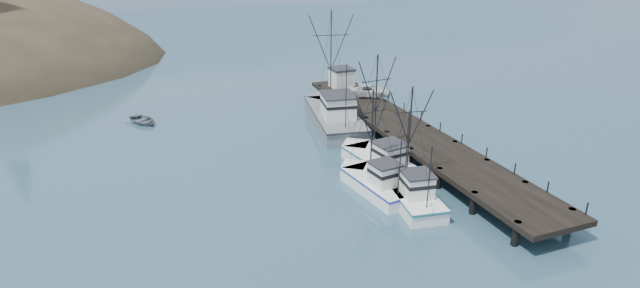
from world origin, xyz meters
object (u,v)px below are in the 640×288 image
object	(u,v)px
pier	(408,131)
work_vessel	(333,115)
trawler_mid	(375,183)
motorboat	(143,123)
pier_shed	(342,78)
trawler_near	(410,192)
trawler_far	(380,161)
pickup_truck	(369,91)

from	to	relation	value
pier	work_vessel	distance (m)	10.46
pier	trawler_mid	world-z (taller)	trawler_mid
trawler_mid	motorboat	xyz separation A→B (m)	(-18.55, 26.86, -0.82)
trawler_mid	pier_shed	distance (m)	27.79
trawler_near	pier_shed	world-z (taller)	trawler_near
pier	trawler_far	xyz separation A→B (m)	(-5.66, -4.33, -0.87)
trawler_near	motorboat	size ratio (longest dim) A/B	2.15
trawler_near	work_vessel	xyz separation A→B (m)	(1.38, 20.36, 0.41)
trawler_near	pickup_truck	size ratio (longest dim) A/B	1.82
pier_shed	pickup_truck	size ratio (longest dim) A/B	0.56
pickup_truck	trawler_near	bearing A→B (deg)	-173.46
trawler_far	work_vessel	xyz separation A→B (m)	(0.71, 13.53, 0.41)
pier_shed	motorboat	size ratio (longest dim) A/B	0.67
trawler_far	motorboat	distance (m)	31.07
trawler_near	trawler_mid	distance (m)	3.33
trawler_mid	work_vessel	xyz separation A→B (m)	(3.30, 17.64, 0.41)
pier	motorboat	xyz separation A→B (m)	(-26.80, 18.42, -1.69)
trawler_mid	pier_shed	size ratio (longest dim) A/B	3.01
pickup_truck	trawler_far	bearing A→B (deg)	-178.11
trawler_far	pier_shed	size ratio (longest dim) A/B	3.63
trawler_mid	work_vessel	bearing A→B (deg)	79.41
work_vessel	pickup_truck	distance (m)	7.49
trawler_mid	pickup_truck	xyz separation A→B (m)	(9.75, 21.12, 1.97)
trawler_mid	pier_shed	xyz separation A→B (m)	(8.18, 26.44, 2.60)
trawler_far	trawler_near	bearing A→B (deg)	-95.58
pier_shed	motorboat	distance (m)	26.95
pier	work_vessel	bearing A→B (deg)	118.27
trawler_near	pier_shed	bearing A→B (deg)	77.88
work_vessel	pier_shed	xyz separation A→B (m)	(4.88, 8.79, 2.19)
work_vessel	pier	bearing A→B (deg)	-61.73
trawler_mid	trawler_far	bearing A→B (deg)	57.78
work_vessel	motorboat	bearing A→B (deg)	157.13
trawler_far	pier	bearing A→B (deg)	37.38
pier	pier_shed	size ratio (longest dim) A/B	13.75
trawler_far	motorboat	xyz separation A→B (m)	(-21.14, 22.75, -0.82)
trawler_far	motorboat	world-z (taller)	trawler_far
work_vessel	pickup_truck	size ratio (longest dim) A/B	3.00
pier_shed	work_vessel	bearing A→B (deg)	-119.03
trawler_far	pier_shed	bearing A→B (deg)	75.94
pickup_truck	motorboat	xyz separation A→B (m)	(-28.30, 5.74, -2.79)
work_vessel	motorboat	distance (m)	23.75
motorboat	pier_shed	bearing A→B (deg)	-25.46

